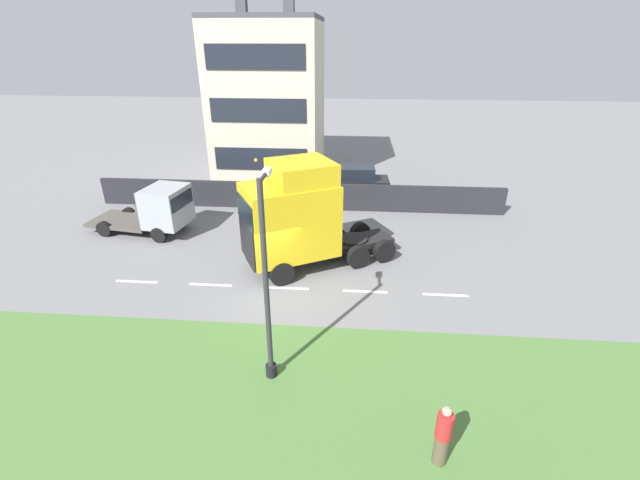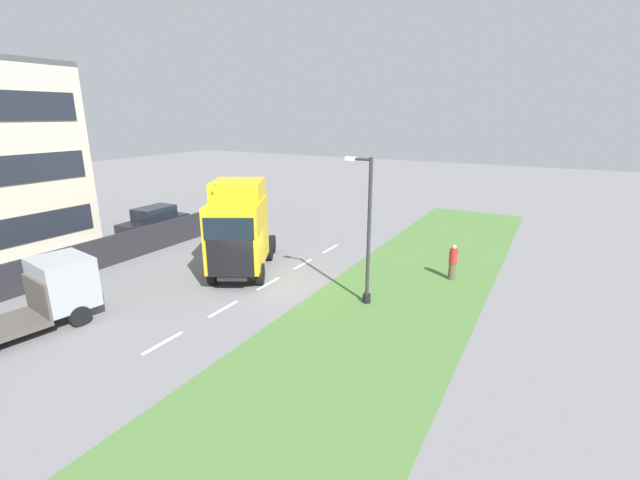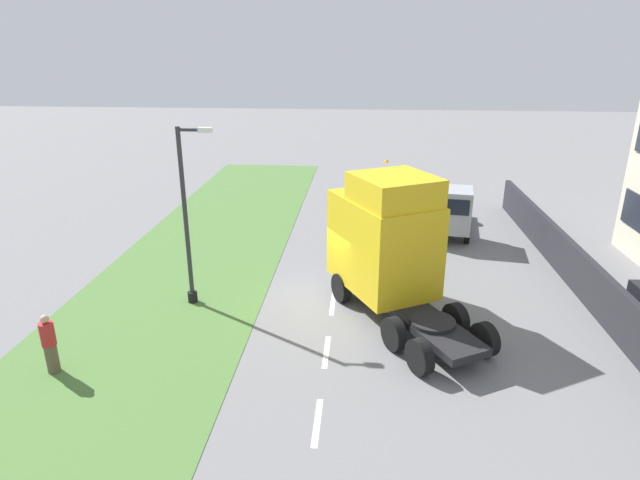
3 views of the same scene
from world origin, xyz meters
The scene contains 9 objects.
ground_plane centered at (0.00, 0.00, 0.00)m, with size 120.00×120.00×0.00m, color slate.
grass_verge centered at (-6.00, 0.00, 0.01)m, with size 7.00×44.00×0.01m.
lane_markings centered at (0.00, -0.70, 0.00)m, with size 0.16×14.60×0.00m.
boundary_wall centered at (9.00, 0.00, 0.79)m, with size 0.25×24.00×1.59m.
lorry_cab centered at (1.82, -0.89, 2.40)m, with size 5.33×6.90×4.93m.
flatbed_truck centered at (4.89, 6.62, 1.34)m, with size 2.98×5.54×2.53m.
parked_car centered at (10.75, -3.21, 1.05)m, with size 2.04×4.60×2.18m.
lamp_post centered at (-4.92, -0.99, 2.84)m, with size 1.29×0.34×6.22m.
pedestrian centered at (-7.57, -5.56, 0.88)m, with size 0.39×0.39×1.79m.
Camera 2 is at (-11.53, 14.82, 7.82)m, focal length 24.00 mm.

